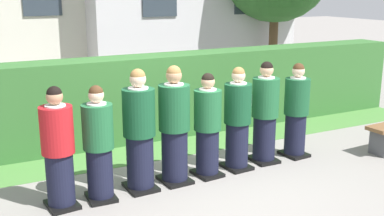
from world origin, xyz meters
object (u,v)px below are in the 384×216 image
(student_front_row_5, at_px, (237,121))
(student_front_row_6, at_px, (265,115))
(student_in_red_blazer, at_px, (58,151))
(student_front_row_2, at_px, (139,133))
(student_front_row_7, at_px, (296,113))
(student_front_row_3, at_px, (174,128))
(student_front_row_4, at_px, (207,128))
(student_front_row_1, at_px, (99,147))

(student_front_row_5, xyz_separation_m, student_front_row_6, (0.55, 0.06, 0.02))
(student_in_red_blazer, distance_m, student_front_row_5, 2.68)
(student_front_row_2, xyz_separation_m, student_front_row_7, (2.74, 0.11, -0.07))
(student_front_row_7, bearing_deg, student_front_row_3, -177.75)
(student_front_row_4, height_order, student_front_row_5, student_front_row_5)
(student_front_row_3, height_order, student_front_row_6, student_front_row_3)
(student_front_row_7, bearing_deg, student_front_row_4, -177.01)
(student_front_row_1, distance_m, student_front_row_7, 3.33)
(student_front_row_4, bearing_deg, student_in_red_blazer, -177.91)
(student_front_row_1, bearing_deg, student_front_row_5, 3.34)
(student_front_row_5, height_order, student_front_row_7, student_front_row_5)
(student_in_red_blazer, distance_m, student_front_row_1, 0.51)
(student_in_red_blazer, bearing_deg, student_front_row_5, 2.60)
(student_front_row_1, xyz_separation_m, student_front_row_5, (2.17, 0.13, 0.02))
(student_front_row_5, height_order, student_front_row_6, student_front_row_6)
(student_in_red_blazer, height_order, student_front_row_2, student_front_row_2)
(student_front_row_1, xyz_separation_m, student_front_row_4, (1.64, 0.08, 0.00))
(student_front_row_7, bearing_deg, student_front_row_6, 178.57)
(student_front_row_1, bearing_deg, student_front_row_7, 2.95)
(student_in_red_blazer, xyz_separation_m, student_front_row_1, (0.51, -0.01, -0.02))
(student_front_row_1, bearing_deg, student_front_row_4, 2.91)
(student_front_row_1, bearing_deg, student_front_row_3, 4.36)
(student_front_row_1, xyz_separation_m, student_front_row_7, (3.32, 0.17, 0.01))
(student_in_red_blazer, bearing_deg, student_front_row_4, 2.09)
(student_front_row_3, height_order, student_front_row_7, student_front_row_3)
(student_front_row_4, bearing_deg, student_front_row_2, -179.05)
(student_front_row_2, relative_size, student_front_row_6, 1.04)
(student_front_row_5, bearing_deg, student_front_row_4, -175.35)
(student_front_row_2, height_order, student_front_row_4, student_front_row_2)
(student_front_row_1, distance_m, student_front_row_5, 2.18)
(student_front_row_1, height_order, student_front_row_3, student_front_row_3)
(student_front_row_5, relative_size, student_front_row_6, 0.98)
(student_front_row_1, relative_size, student_front_row_5, 0.97)
(student_front_row_3, bearing_deg, student_front_row_4, -0.15)
(student_front_row_2, height_order, student_front_row_6, student_front_row_2)
(student_front_row_2, xyz_separation_m, student_front_row_3, (0.53, 0.02, 0.00))
(student_front_row_2, xyz_separation_m, student_front_row_5, (1.59, 0.06, -0.05))
(student_in_red_blazer, height_order, student_front_row_7, student_in_red_blazer)
(student_front_row_1, bearing_deg, student_in_red_blazer, 179.42)
(student_front_row_5, xyz_separation_m, student_front_row_7, (1.15, 0.04, -0.02))
(student_front_row_6, bearing_deg, student_in_red_blazer, -176.78)
(student_in_red_blazer, xyz_separation_m, student_front_row_5, (2.68, 0.12, 0.01))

